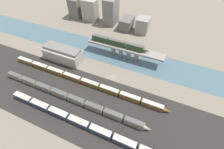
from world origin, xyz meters
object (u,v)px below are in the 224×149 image
at_px(train_yard_mid, 69,97).
at_px(warehouse_building, 63,54).
at_px(train_yard_near, 92,128).
at_px(train_yard_far, 83,81).
at_px(train_on_bridge, 119,43).

distance_m(train_yard_mid, warehouse_building, 35.81).
height_order(train_yard_near, train_yard_mid, train_yard_mid).
relative_size(train_yard_near, train_yard_far, 0.94).
distance_m(train_on_bridge, train_yard_mid, 49.02).
relative_size(train_yard_far, warehouse_building, 3.89).
bearing_deg(train_on_bridge, train_yard_far, -106.65).
distance_m(train_on_bridge, warehouse_building, 39.31).
xyz_separation_m(train_on_bridge, train_yard_near, (9.30, -57.24, -8.72)).
distance_m(train_on_bridge, train_yard_near, 58.64).
height_order(train_on_bridge, train_yard_near, train_on_bridge).
bearing_deg(train_yard_mid, warehouse_building, 129.76).
relative_size(train_yard_mid, train_yard_far, 0.87).
height_order(train_on_bridge, warehouse_building, train_on_bridge).
bearing_deg(train_yard_far, train_on_bridge, 73.35).
xyz_separation_m(train_yard_mid, warehouse_building, (-22.83, 27.43, 2.91)).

